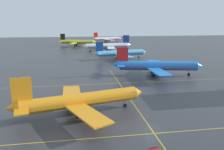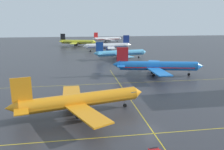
{
  "view_description": "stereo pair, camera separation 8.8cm",
  "coord_description": "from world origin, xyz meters",
  "views": [
    {
      "loc": [
        -15.57,
        -43.47,
        23.17
      ],
      "look_at": [
        -3.91,
        30.58,
        5.11
      ],
      "focal_mm": 36.18,
      "sensor_mm": 36.0,
      "label": 1
    },
    {
      "loc": [
        -15.49,
        -43.49,
        23.17
      ],
      "look_at": [
        -3.91,
        30.58,
        5.11
      ],
      "focal_mm": 36.18,
      "sensor_mm": 36.0,
      "label": 2
    }
  ],
  "objects": [
    {
      "name": "taxiway_markings",
      "position": [
        0.0,
        17.97,
        0.0
      ],
      "size": [
        126.93,
        87.88,
        0.01
      ],
      "color": "yellow",
      "rests_on": "ground"
    },
    {
      "name": "airliner_distant_taxiway",
      "position": [
        18.31,
        207.64,
        3.68
      ],
      "size": [
        34.29,
        29.18,
        10.77
      ],
      "color": "white",
      "rests_on": "ground"
    },
    {
      "name": "airliner_far_left_stand",
      "position": [
        8.52,
        130.78,
        4.14
      ],
      "size": [
        39.01,
        33.5,
        12.12
      ],
      "color": "white",
      "rests_on": "ground"
    },
    {
      "name": "airliner_third_row",
      "position": [
        11.1,
        92.85,
        3.71
      ],
      "size": [
        34.87,
        29.75,
        10.85
      ],
      "color": "#5BB7E5",
      "rests_on": "ground"
    },
    {
      "name": "airliner_far_right_stand",
      "position": [
        -14.92,
        171.5,
        3.88
      ],
      "size": [
        35.59,
        30.45,
        11.37
      ],
      "color": "yellow",
      "rests_on": "ground"
    },
    {
      "name": "airliner_front_gate",
      "position": [
        -15.13,
        10.63,
        3.72
      ],
      "size": [
        34.76,
        29.56,
        10.91
      ],
      "color": "orange",
      "rests_on": "ground"
    },
    {
      "name": "airliner_second_row",
      "position": [
        18.47,
        48.09,
        4.15
      ],
      "size": [
        38.93,
        33.07,
        12.16
      ],
      "color": "blue",
      "rests_on": "ground"
    },
    {
      "name": "ground_plane",
      "position": [
        0.0,
        0.0,
        0.0
      ],
      "size": [
        600.0,
        600.0,
        0.0
      ],
      "primitive_type": "plane",
      "color": "#333338"
    }
  ]
}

